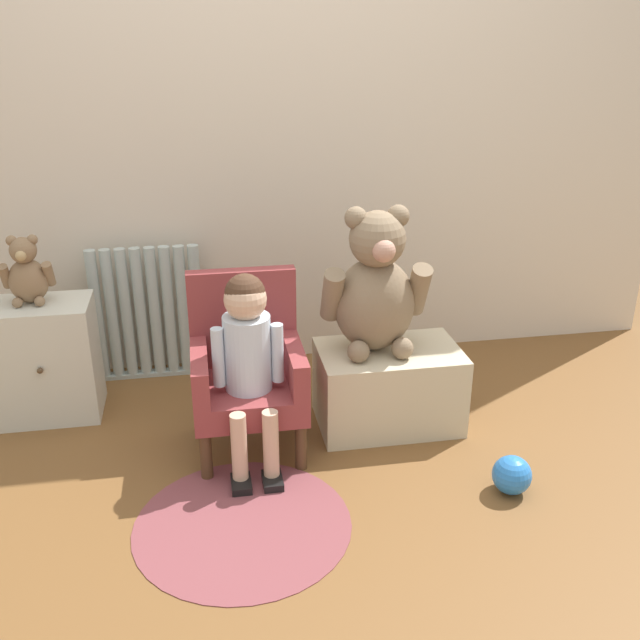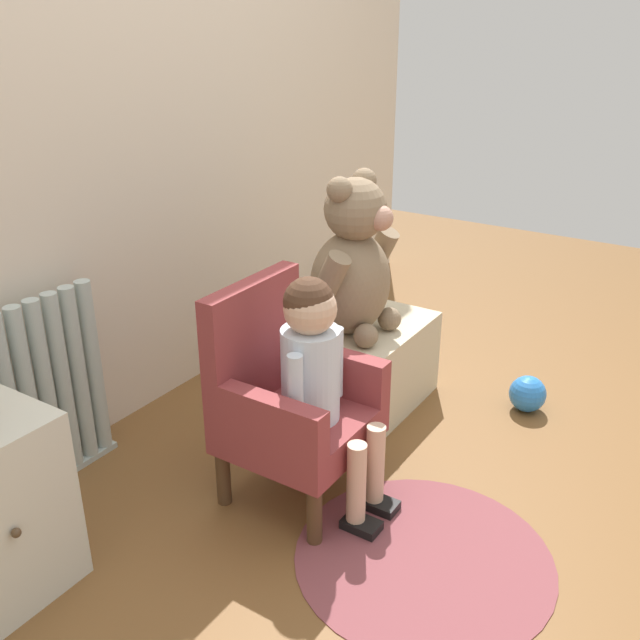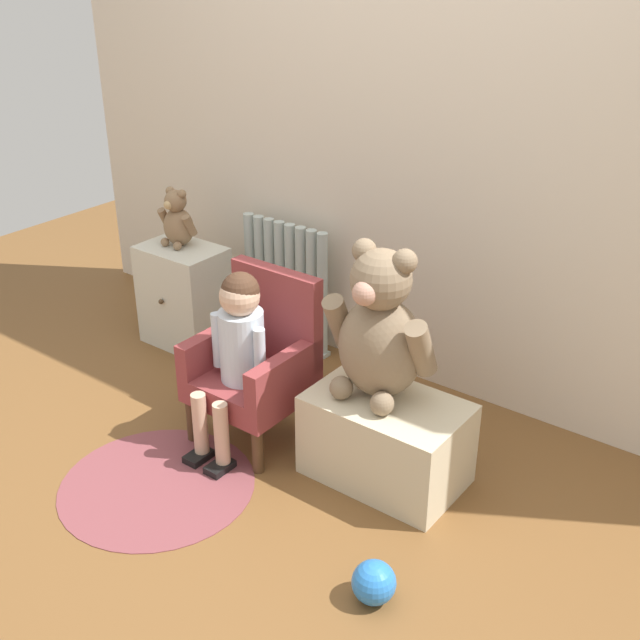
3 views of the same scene
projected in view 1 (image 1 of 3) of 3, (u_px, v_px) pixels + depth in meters
The scene contains 11 objects.
ground_plane at pixel (318, 503), 2.42m from camera, with size 6.00×6.00×0.00m, color brown.
back_wall at pixel (270, 101), 3.04m from camera, with size 3.80×0.05×2.40m, color beige.
radiator at pixel (148, 314), 3.18m from camera, with size 0.50×0.05×0.61m.
small_dresser at pixel (48, 360), 2.89m from camera, with size 0.39×0.30×0.49m.
child_armchair at pixel (247, 368), 2.66m from camera, with size 0.40×0.39×0.66m.
child_figure at pixel (248, 345), 2.50m from camera, with size 0.25×0.35×0.72m.
low_bench at pixel (388, 387), 2.85m from camera, with size 0.56×0.35×0.32m, color beige.
large_teddy_bear at pixel (375, 289), 2.70m from camera, with size 0.41×0.29×0.57m.
small_teddy_bear at pixel (27, 273), 2.76m from camera, with size 0.20×0.14×0.27m.
floor_rug at pixel (243, 524), 2.31m from camera, with size 0.71×0.71×0.01m, color brown.
toy_ball at pixel (512, 475), 2.45m from camera, with size 0.14×0.14×0.14m, color blue.
Camera 1 is at (-0.34, -1.96, 1.51)m, focal length 40.00 mm.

